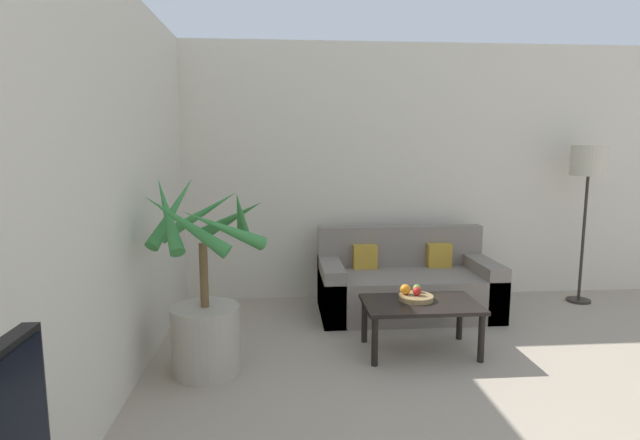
# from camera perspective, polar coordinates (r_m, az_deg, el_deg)

# --- Properties ---
(wall_back) EXTENTS (8.67, 0.06, 2.70)m
(wall_back) POSITION_cam_1_polar(r_m,az_deg,el_deg) (5.87, 20.98, 5.12)
(wall_back) COLOR beige
(wall_back) RESTS_ON ground_plane
(wall_left) EXTENTS (0.06, 8.03, 2.70)m
(wall_left) POSITION_cam_1_polar(r_m,az_deg,el_deg) (2.32, -31.28, 0.24)
(wall_left) COLOR beige
(wall_left) RESTS_ON ground_plane
(potted_palm) EXTENTS (0.85, 0.94, 1.45)m
(potted_palm) POSITION_cam_1_polar(r_m,az_deg,el_deg) (3.71, -12.96, -9.56)
(potted_palm) COLOR #ADA393
(potted_palm) RESTS_ON ground_plane
(sofa_loveseat) EXTENTS (1.70, 0.84, 0.82)m
(sofa_loveseat) POSITION_cam_1_polar(r_m,az_deg,el_deg) (5.04, 9.78, -7.35)
(sofa_loveseat) COLOR gray
(sofa_loveseat) RESTS_ON ground_plane
(floor_lamp) EXTENTS (0.35, 0.35, 1.64)m
(floor_lamp) POSITION_cam_1_polar(r_m,az_deg,el_deg) (5.80, 28.36, 5.27)
(floor_lamp) COLOR #2D2823
(floor_lamp) RESTS_ON ground_plane
(coffee_table) EXTENTS (0.91, 0.55, 0.41)m
(coffee_table) POSITION_cam_1_polar(r_m,az_deg,el_deg) (4.09, 11.43, -9.95)
(coffee_table) COLOR black
(coffee_table) RESTS_ON ground_plane
(fruit_bowl) EXTENTS (0.28, 0.28, 0.04)m
(fruit_bowl) POSITION_cam_1_polar(r_m,az_deg,el_deg) (4.12, 10.90, -8.71)
(fruit_bowl) COLOR #997A4C
(fruit_bowl) RESTS_ON coffee_table
(apple_red) EXTENTS (0.07, 0.07, 0.07)m
(apple_red) POSITION_cam_1_polar(r_m,az_deg,el_deg) (4.10, 11.04, -8.00)
(apple_red) COLOR red
(apple_red) RESTS_ON fruit_bowl
(apple_green) EXTENTS (0.07, 0.07, 0.07)m
(apple_green) POSITION_cam_1_polar(r_m,az_deg,el_deg) (4.19, 11.01, -7.67)
(apple_green) COLOR olive
(apple_green) RESTS_ON fruit_bowl
(orange_fruit) EXTENTS (0.08, 0.08, 0.08)m
(orange_fruit) POSITION_cam_1_polar(r_m,az_deg,el_deg) (4.11, 9.73, -7.81)
(orange_fruit) COLOR orange
(orange_fruit) RESTS_ON fruit_bowl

